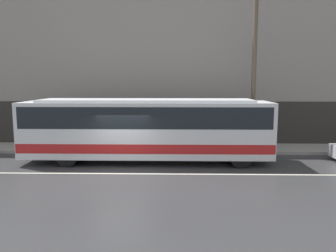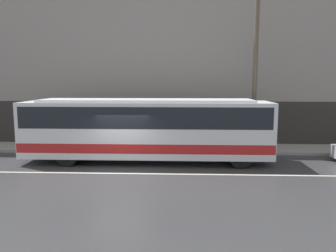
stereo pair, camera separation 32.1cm
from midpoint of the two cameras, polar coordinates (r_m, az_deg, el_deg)
ground_plane at (r=14.73m, az=-9.02°, el=-8.22°), size 60.00×60.00×0.00m
sidewalk at (r=19.80m, az=-6.29°, el=-3.83°), size 60.00×2.58×0.15m
building_facade at (r=21.00m, az=-6.04°, el=15.00°), size 60.00×0.35×13.84m
lane_stripe at (r=14.73m, az=-9.02°, el=-8.20°), size 54.00×0.14×0.01m
transit_bus at (r=16.39m, az=-4.30°, el=-0.15°), size 12.24×2.49×3.17m
utility_pole_near at (r=18.96m, az=14.24°, el=8.58°), size 0.26×0.26×8.46m
pedestrian_waiting at (r=19.52m, az=-1.95°, el=-1.31°), size 0.36×0.36×1.73m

